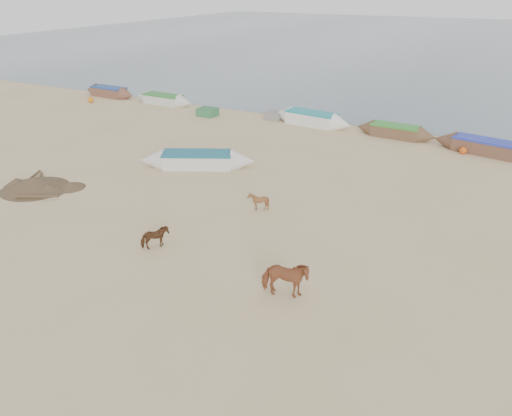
{
  "coord_description": "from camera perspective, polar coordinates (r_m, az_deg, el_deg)",
  "views": [
    {
      "loc": [
        8.74,
        -12.61,
        9.62
      ],
      "look_at": [
        0.0,
        4.0,
        1.0
      ],
      "focal_mm": 35.0,
      "sensor_mm": 36.0,
      "label": 1
    }
  ],
  "objects": [
    {
      "name": "beach_clutter",
      "position": [
        33.78,
        18.91,
        7.31
      ],
      "size": [
        45.55,
        3.74,
        0.64
      ],
      "color": "#2E683E",
      "rests_on": "ground"
    },
    {
      "name": "calf_right",
      "position": [
        19.82,
        -11.44,
        -3.39
      ],
      "size": [
        0.97,
        1.07,
        0.92
      ],
      "primitive_type": "imported",
      "rotation": [
        0.0,
        0.0,
        1.34
      ],
      "color": "#4E2E19",
      "rests_on": "ground"
    },
    {
      "name": "debris_pile",
      "position": [
        27.48,
        -24.02,
        2.59
      ],
      "size": [
        3.57,
        3.57,
        0.57
      ],
      "primitive_type": "cone",
      "rotation": [
        0.0,
        0.0,
        0.06
      ],
      "color": "brown",
      "rests_on": "ground"
    },
    {
      "name": "ground",
      "position": [
        18.11,
        -5.96,
        -7.57
      ],
      "size": [
        140.0,
        140.0,
        0.0
      ],
      "primitive_type": "plane",
      "color": "tan",
      "rests_on": "ground"
    },
    {
      "name": "near_canoe",
      "position": [
        28.19,
        -6.71,
        5.49
      ],
      "size": [
        6.41,
        4.11,
        0.88
      ],
      "primitive_type": null,
      "rotation": [
        0.0,
        0.0,
        0.46
      ],
      "color": "silver",
      "rests_on": "ground"
    },
    {
      "name": "calf_front",
      "position": [
        22.67,
        0.25,
        0.77
      ],
      "size": [
        0.88,
        0.81,
        0.87
      ],
      "primitive_type": "imported",
      "rotation": [
        0.0,
        0.0,
        -1.72
      ],
      "color": "brown",
      "rests_on": "ground"
    },
    {
      "name": "sea",
      "position": [
        95.49,
        23.45,
        16.99
      ],
      "size": [
        160.0,
        160.0,
        0.0
      ],
      "primitive_type": "plane",
      "color": "slate",
      "rests_on": "ground"
    },
    {
      "name": "waterline_canoes",
      "position": [
        36.01,
        10.5,
        9.5
      ],
      "size": [
        56.73,
        4.96,
        0.97
      ],
      "color": "brown",
      "rests_on": "ground"
    },
    {
      "name": "cow_adult",
      "position": [
        16.53,
        3.33,
        -8.1
      ],
      "size": [
        1.76,
        1.14,
        1.37
      ],
      "primitive_type": "imported",
      "rotation": [
        0.0,
        0.0,
        1.84
      ],
      "color": "brown",
      "rests_on": "ground"
    }
  ]
}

